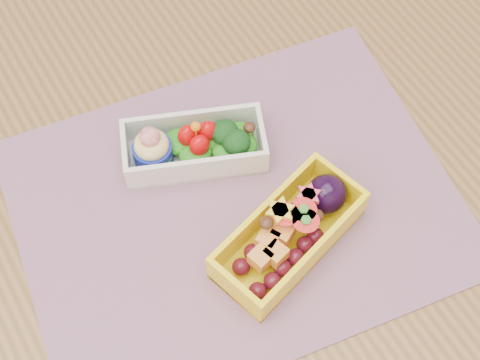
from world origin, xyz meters
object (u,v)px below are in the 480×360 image
placemat (236,205)px  bento_white (194,146)px  bento_yellow (292,232)px  table (215,253)px

placemat → bento_white: 0.08m
placemat → bento_yellow: size_ratio=2.55×
bento_white → bento_yellow: 0.14m
bento_yellow → bento_white: bearing=87.5°
bento_white → bento_yellow: size_ratio=0.93×
placemat → bento_white: bearing=96.7°
table → placemat: size_ratio=2.69×
bento_white → bento_yellow: bento_white is taller
bento_white → bento_yellow: (0.03, -0.14, 0.00)m
table → placemat: (0.03, -0.00, 0.10)m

